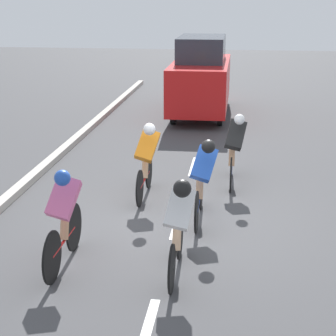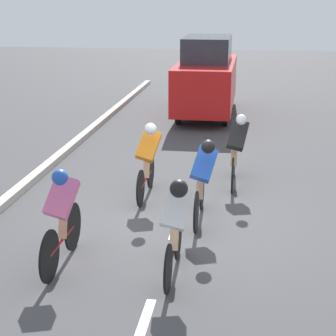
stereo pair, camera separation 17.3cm
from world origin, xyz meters
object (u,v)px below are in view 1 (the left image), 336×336
Objects in this scene: cyclist_pink at (64,215)px; cyclist_white at (179,223)px; support_car at (201,77)px; cyclist_blue at (202,177)px; cyclist_orange at (146,158)px; cyclist_black at (234,148)px.

cyclist_pink is 1.58m from cyclist_white.
cyclist_blue is at bearing 94.30° from support_car.
cyclist_orange is at bearing -72.79° from cyclist_white.
cyclist_orange reaches higher than cyclist_blue.
cyclist_orange is 1.48m from cyclist_blue.
support_car reaches higher than cyclist_black.
cyclist_black is 4.47m from cyclist_pink.
cyclist_white is (-1.58, 0.08, 0.00)m from cyclist_pink.
cyclist_white is (0.18, 1.97, 0.01)m from cyclist_blue.
cyclist_orange is (1.59, 0.97, 0.01)m from cyclist_black.
cyclist_white is at bearing 92.55° from support_car.
cyclist_white is 0.35× the size of support_car.
cyclist_black is at bearing -120.23° from cyclist_pink.
cyclist_blue is 1.98m from cyclist_white.
cyclist_pink is at bearing 47.10° from cyclist_blue.
cyclist_white is (0.67, 3.94, 0.01)m from cyclist_black.
cyclist_black is at bearing -99.62° from cyclist_white.
support_car reaches higher than cyclist_orange.
cyclist_blue is at bearing 76.03° from cyclist_black.
support_car is at bearing -95.97° from cyclist_pink.
cyclist_blue is 8.73m from support_car.
cyclist_black is 1.03× the size of cyclist_white.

